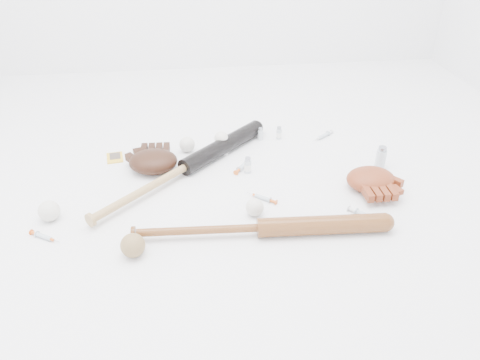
{
  "coord_description": "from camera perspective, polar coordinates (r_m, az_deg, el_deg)",
  "views": [
    {
      "loc": [
        -0.19,
        -1.48,
        1.02
      ],
      "look_at": [
        -0.01,
        0.02,
        0.06
      ],
      "focal_mm": 35.0,
      "sensor_mm": 36.0,
      "label": 1
    }
  ],
  "objects": [
    {
      "name": "syringe_1",
      "position": [
        1.78,
        2.79,
        -2.17
      ],
      "size": [
        0.13,
        0.11,
        0.02
      ],
      "primitive_type": null,
      "rotation": [
        0.0,
        0.0,
        2.47
      ],
      "color": "#ADBCC6",
      "rests_on": "ground"
    },
    {
      "name": "glove_dark",
      "position": [
        1.98,
        -10.53,
        2.28
      ],
      "size": [
        0.25,
        0.25,
        0.09
      ],
      "primitive_type": null,
      "rotation": [
        0.0,
        0.0,
        -0.05
      ],
      "color": "black",
      "rests_on": "ground"
    },
    {
      "name": "baseball_on_pedestal",
      "position": [
        2.07,
        -2.31,
        5.12
      ],
      "size": [
        0.06,
        0.06,
        0.06
      ],
      "primitive_type": "sphere",
      "color": "silver",
      "rests_on": "pedestal"
    },
    {
      "name": "baseball_aged",
      "position": [
        1.55,
        -12.94,
        -7.77
      ],
      "size": [
        0.08,
        0.08,
        0.08
      ],
      "primitive_type": "sphere",
      "color": "olive",
      "rests_on": "ground"
    },
    {
      "name": "glove_tan",
      "position": [
        1.9,
        15.66,
        0.11
      ],
      "size": [
        0.23,
        0.23,
        0.08
      ],
      "primitive_type": null,
      "rotation": [
        0.0,
        0.0,
        3.14
      ],
      "color": "maroon",
      "rests_on": "ground"
    },
    {
      "name": "syringe_3",
      "position": [
        1.74,
        15.06,
        -4.23
      ],
      "size": [
        0.13,
        0.14,
        0.02
      ],
      "primitive_type": null,
      "rotation": [
        0.0,
        0.0,
        -0.85
      ],
      "color": "#ADBCC6",
      "rests_on": "ground"
    },
    {
      "name": "vial_3",
      "position": [
        2.04,
        16.8,
        2.63
      ],
      "size": [
        0.04,
        0.04,
        0.1
      ],
      "primitive_type": "cylinder",
      "color": "silver",
      "rests_on": "ground"
    },
    {
      "name": "syringe_0",
      "position": [
        1.72,
        -22.79,
        -6.38
      ],
      "size": [
        0.13,
        0.09,
        0.02
      ],
      "primitive_type": null,
      "rotation": [
        0.0,
        0.0,
        -0.56
      ],
      "color": "#ADBCC6",
      "rests_on": "ground"
    },
    {
      "name": "vial_1",
      "position": [
        2.21,
        4.78,
        5.76
      ],
      "size": [
        0.02,
        0.02,
        0.06
      ],
      "primitive_type": "cylinder",
      "color": "silver",
      "rests_on": "ground"
    },
    {
      "name": "bat_dark",
      "position": [
        1.93,
        -6.63,
        1.6
      ],
      "size": [
        0.77,
        0.74,
        0.07
      ],
      "primitive_type": null,
      "rotation": [
        0.0,
        0.0,
        0.76
      ],
      "color": "black",
      "rests_on": "ground"
    },
    {
      "name": "bat_wood",
      "position": [
        1.59,
        2.49,
        -5.83
      ],
      "size": [
        0.91,
        0.12,
        0.07
      ],
      "primitive_type": null,
      "rotation": [
        0.0,
        0.0,
        -0.05
      ],
      "color": "brown",
      "rests_on": "ground"
    },
    {
      "name": "baseball_left",
      "position": [
        1.79,
        -22.25,
        -3.5
      ],
      "size": [
        0.08,
        0.08,
        0.08
      ],
      "primitive_type": "sphere",
      "color": "silver",
      "rests_on": "ground"
    },
    {
      "name": "syringe_4",
      "position": [
        2.26,
        10.13,
        5.33
      ],
      "size": [
        0.14,
        0.11,
        0.02
      ],
      "primitive_type": null,
      "rotation": [
        0.0,
        0.0,
        3.77
      ],
      "color": "#ADBCC6",
      "rests_on": "ground"
    },
    {
      "name": "trading_card",
      "position": [
        2.12,
        -15.02,
        2.65
      ],
      "size": [
        0.08,
        0.1,
        0.01
      ],
      "primitive_type": "cube",
      "rotation": [
        0.0,
        0.0,
        0.15
      ],
      "color": "gold",
      "rests_on": "ground"
    },
    {
      "name": "baseball_upper",
      "position": [
        2.1,
        -6.47,
        4.32
      ],
      "size": [
        0.07,
        0.07,
        0.07
      ],
      "primitive_type": "sphere",
      "color": "silver",
      "rests_on": "ground"
    },
    {
      "name": "vial_0",
      "position": [
        2.19,
        2.5,
        5.63
      ],
      "size": [
        0.02,
        0.02,
        0.06
      ],
      "primitive_type": "cylinder",
      "color": "silver",
      "rests_on": "ground"
    },
    {
      "name": "pedestal",
      "position": [
        2.1,
        -2.28,
        3.92
      ],
      "size": [
        0.08,
        0.08,
        0.04
      ],
      "primitive_type": "cube",
      "rotation": [
        0.0,
        0.0,
        -0.31
      ],
      "color": "white",
      "rests_on": "ground"
    },
    {
      "name": "vial_2",
      "position": [
        1.93,
        0.95,
        1.84
      ],
      "size": [
        0.03,
        0.03,
        0.07
      ],
      "primitive_type": "cylinder",
      "color": "silver",
      "rests_on": "ground"
    },
    {
      "name": "syringe_2",
      "position": [
        1.98,
        0.37,
        1.75
      ],
      "size": [
        0.11,
        0.14,
        0.02
      ],
      "primitive_type": null,
      "rotation": [
        0.0,
        0.0,
        0.97
      ],
      "color": "#ADBCC6",
      "rests_on": "ground"
    },
    {
      "name": "baseball_mid",
      "position": [
        1.69,
        1.81,
        -3.34
      ],
      "size": [
        0.07,
        0.07,
        0.07
      ],
      "primitive_type": "sphere",
      "color": "silver",
      "rests_on": "ground"
    }
  ]
}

